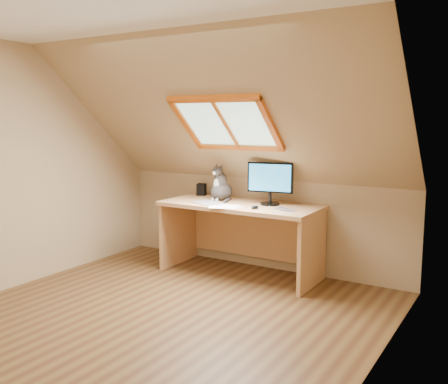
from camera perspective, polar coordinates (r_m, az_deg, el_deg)
The scene contains 10 objects.
ground at distance 4.38m, azimuth -7.05°, elevation -14.02°, with size 3.50×3.50×0.00m, color brown.
room_shell at distance 3.99m, azimuth -8.25°, elevation 4.91°, with size 3.52×3.52×2.41m.
desk at distance 5.40m, azimuth 2.25°, elevation -3.63°, with size 1.70×0.74×0.78m.
monitor at distance 5.18m, azimuth 5.30°, elevation 1.32°, with size 0.48×0.20×0.44m.
cat at distance 5.48m, azimuth -0.35°, elevation 0.59°, with size 0.28×0.31×0.41m.
desk_speaker at distance 5.84m, azimuth -2.59°, elevation 0.29°, with size 0.10×0.10×0.14m, color black.
graphics_tablet at distance 5.29m, azimuth -1.90°, elevation -1.25°, with size 0.30×0.21×0.01m, color #B2B2B7.
mouse at distance 4.97m, azimuth 3.53°, elevation -1.77°, with size 0.06×0.10×0.03m, color black.
papers at distance 5.08m, azimuth 0.28°, elevation -1.69°, with size 0.35×0.30×0.01m.
cables at distance 4.97m, azimuth 5.90°, elevation -1.93°, with size 0.51×0.26×0.01m.
Camera 1 is at (2.55, -3.15, 1.67)m, focal length 40.00 mm.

